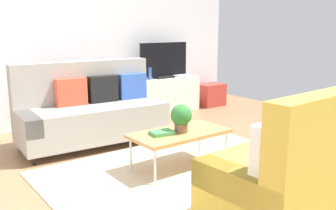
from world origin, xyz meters
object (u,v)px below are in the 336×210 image
object	(u,v)px
couch_beige	(91,111)
tv_console	(163,95)
storage_trunk	(210,95)
vase_0	(135,76)
bottle_1	(150,73)
bottle_0	(144,74)
potted_plant	(181,117)
table_book_0	(162,133)
coffee_table	(180,134)
tv	(164,61)
couch_green	(311,161)

from	to	relation	value
couch_beige	tv_console	distance (m)	2.10
storage_trunk	vase_0	distance (m)	1.76
storage_trunk	bottle_1	bearing A→B (deg)	177.59
tv_console	bottle_0	xyz separation A→B (m)	(-0.43, -0.04, 0.42)
couch_beige	storage_trunk	xyz separation A→B (m)	(2.98, 0.83, -0.23)
potted_plant	bottle_0	size ratio (longest dim) A/B	1.53
couch_beige	table_book_0	world-z (taller)	couch_beige
couch_beige	vase_0	size ratio (longest dim) A/B	13.60
coffee_table	bottle_0	distance (m)	2.57
table_book_0	bottle_1	distance (m)	2.70
table_book_0	couch_beige	bearing A→B (deg)	96.42
vase_0	bottle_1	bearing A→B (deg)	-19.39
couch_beige	bottle_0	xyz separation A→B (m)	(1.45, 0.89, 0.29)
potted_plant	storage_trunk	bearing A→B (deg)	41.17
couch_beige	vase_0	bearing A→B (deg)	-139.19
tv	coffee_table	bearing A→B (deg)	-122.76
coffee_table	bottle_1	bearing A→B (deg)	63.04
potted_plant	bottle_0	distance (m)	2.57
tv	bottle_0	distance (m)	0.48
potted_plant	vase_0	world-z (taller)	vase_0
tv	bottle_1	world-z (taller)	tv
tv	bottle_0	world-z (taller)	tv
tv	vase_0	size ratio (longest dim) A/B	6.97
couch_green	tv	size ratio (longest dim) A/B	1.94
tv_console	tv	size ratio (longest dim) A/B	1.40
tv_console	potted_plant	size ratio (longest dim) A/B	4.49
table_book_0	bottle_1	world-z (taller)	bottle_1
couch_green	potted_plant	bearing A→B (deg)	99.21
tv	tv_console	bearing A→B (deg)	90.00
couch_green	coffee_table	xyz separation A→B (m)	(-0.29, 1.42, -0.05)
couch_green	tv_console	xyz separation A→B (m)	(1.21, 3.77, -0.12)
potted_plant	bottle_1	bearing A→B (deg)	63.23
storage_trunk	bottle_0	distance (m)	1.62
tv	bottle_1	xyz separation A→B (m)	(-0.32, -0.02, -0.20)
couch_beige	potted_plant	world-z (taller)	couch_beige
tv	potted_plant	world-z (taller)	tv
couch_green	table_book_0	xyz separation A→B (m)	(-0.52, 1.45, -0.00)
vase_0	bottle_1	world-z (taller)	bottle_1
couch_beige	bottle_1	distance (m)	1.82
coffee_table	bottle_1	size ratio (longest dim) A/B	5.01
potted_plant	vase_0	size ratio (longest dim) A/B	2.17
coffee_table	potted_plant	bearing A→B (deg)	-98.26
tv_console	bottle_0	bearing A→B (deg)	-174.75
coffee_table	tv	world-z (taller)	tv
potted_plant	table_book_0	size ratio (longest dim) A/B	1.30
tv_console	bottle_0	distance (m)	0.61
bottle_0	bottle_1	size ratio (longest dim) A/B	0.93
tv_console	couch_beige	bearing A→B (deg)	-153.75
couch_beige	tv	bearing A→B (deg)	-150.35
vase_0	table_book_0	bearing A→B (deg)	-115.76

